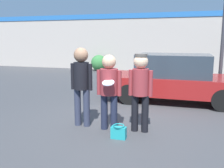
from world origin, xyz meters
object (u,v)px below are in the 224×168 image
at_px(person_right, 140,86).
at_px(shrub, 99,63).
at_px(person_left, 82,80).
at_px(person_middle_with_frisbee, 109,86).
at_px(handbag, 119,132).
at_px(parked_car_near, 175,78).

relative_size(person_right, shrub, 1.70).
xyz_separation_m(person_left, person_middle_with_frisbee, (0.67, -0.06, -0.09)).
xyz_separation_m(person_left, handbag, (1.00, -0.50, -0.94)).
xyz_separation_m(person_right, shrub, (-4.45, 9.65, -0.51)).
relative_size(person_left, person_right, 1.07).
distance_m(person_middle_with_frisbee, shrub, 10.46).
distance_m(parked_car_near, shrub, 8.35).
bearing_deg(person_left, parked_car_near, 57.90).
bearing_deg(person_middle_with_frisbee, handbag, -52.21).
bearing_deg(person_left, person_middle_with_frisbee, -5.40).
bearing_deg(person_middle_with_frisbee, parked_car_near, 68.37).
relative_size(person_middle_with_frisbee, shrub, 1.67).
height_order(person_left, handbag, person_left).
bearing_deg(shrub, handbag, -67.94).
height_order(person_left, person_right, person_left).
bearing_deg(person_left, shrub, 107.87).
bearing_deg(person_right, handbag, -121.66).
height_order(person_middle_with_frisbee, handbag, person_middle_with_frisbee).
bearing_deg(person_middle_with_frisbee, person_right, 7.73).
xyz_separation_m(person_middle_with_frisbee, person_right, (0.66, 0.09, 0.02)).
distance_m(person_right, parked_car_near, 3.03).
xyz_separation_m(person_middle_with_frisbee, handbag, (0.34, -0.44, -0.85)).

